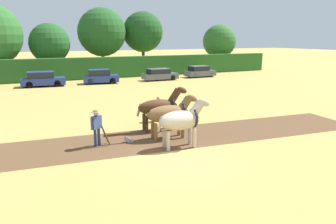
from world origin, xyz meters
TOP-DOWN VIEW (x-y plane):
  - ground_plane at (0.00, 0.00)m, footprint 240.00×240.00m
  - plowed_furrow_strip at (-3.67, 3.40)m, footprint 31.58×6.95m
  - hedgerow at (0.00, 29.34)m, footprint 59.95×1.28m
  - tree_center at (-0.94, 33.36)m, footprint 5.07×5.07m
  - tree_center_right at (6.14, 34.39)m, footprint 6.63×6.63m
  - tree_right at (12.30, 34.56)m, footprint 5.87×5.87m
  - tree_far_right at (24.52, 32.67)m, footprint 5.20×5.20m
  - draft_horse_lead_left at (0.96, 1.38)m, footprint 2.66×1.14m
  - draft_horse_lead_right at (1.12, 2.92)m, footprint 2.86×1.12m
  - draft_horse_trail_left at (1.29, 4.47)m, footprint 2.97×1.10m
  - plow at (-1.42, 3.18)m, footprint 1.61×0.50m
  - farmer_at_plow at (-2.52, 3.24)m, footprint 0.60×0.44m
  - farmer_beside_team at (2.01, 6.32)m, footprint 0.44×0.50m
  - parked_car_center at (-2.85, 24.99)m, footprint 4.53×2.25m
  - parked_car_center_right at (3.16, 24.61)m, footprint 4.01×2.28m
  - parked_car_right at (10.30, 24.34)m, footprint 4.21×1.79m
  - parked_car_far_right at (16.34, 25.06)m, footprint 3.94×1.84m

SIDE VIEW (x-z plane):
  - ground_plane at x=0.00m, z-range 0.00..0.00m
  - plowed_furrow_strip at x=-3.67m, z-range 0.00..0.01m
  - plow at x=-1.42m, z-range -0.25..0.88m
  - parked_car_right at x=10.30m, z-range -0.02..1.39m
  - parked_car_far_right at x=16.34m, z-range -0.03..1.44m
  - parked_car_center_right at x=3.16m, z-range -0.03..1.54m
  - parked_car_center at x=-2.85m, z-range -0.03..1.54m
  - farmer_beside_team at x=2.01m, z-range 0.11..1.63m
  - farmer_at_plow at x=-2.52m, z-range 0.16..1.90m
  - draft_horse_lead_right at x=1.12m, z-range 0.14..2.39m
  - draft_horse_lead_left at x=0.96m, z-range 0.14..2.45m
  - draft_horse_trail_left at x=1.29m, z-range 0.10..2.53m
  - hedgerow at x=0.00m, z-range 0.00..2.64m
  - tree_center at x=-0.94m, z-range 0.88..7.73m
  - tree_far_right at x=24.52m, z-range 0.91..7.97m
  - tree_center_right at x=6.14m, z-range 1.21..10.27m
  - tree_right at x=12.30m, z-range 1.44..10.21m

